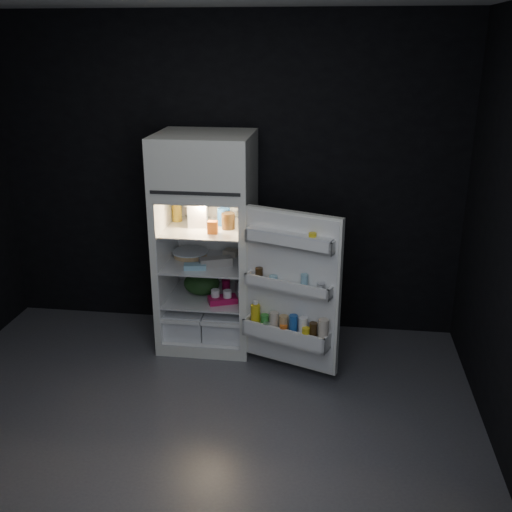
# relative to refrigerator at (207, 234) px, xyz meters

# --- Properties ---
(floor) EXTENTS (4.00, 3.40, 0.00)m
(floor) POSITION_rel_refrigerator_xyz_m (0.10, -1.32, -0.96)
(floor) COLOR #525257
(floor) RESTS_ON ground
(wall_back) EXTENTS (4.00, 0.00, 2.70)m
(wall_back) POSITION_rel_refrigerator_xyz_m (0.10, 0.38, 0.39)
(wall_back) COLOR black
(wall_back) RESTS_ON ground
(wall_front) EXTENTS (4.00, 0.00, 2.70)m
(wall_front) POSITION_rel_refrigerator_xyz_m (0.10, -3.02, 0.39)
(wall_front) COLOR black
(wall_front) RESTS_ON ground
(refrigerator) EXTENTS (0.76, 0.71, 1.78)m
(refrigerator) POSITION_rel_refrigerator_xyz_m (0.00, 0.00, 0.00)
(refrigerator) COLOR white
(refrigerator) RESTS_ON ground
(fridge_door) EXTENTS (0.74, 0.43, 1.22)m
(fridge_door) POSITION_rel_refrigerator_xyz_m (0.74, -0.51, -0.28)
(fridge_door) COLOR white
(fridge_door) RESTS_ON ground
(milk_jug) EXTENTS (0.17, 0.17, 0.24)m
(milk_jug) POSITION_rel_refrigerator_xyz_m (-0.07, -0.01, 0.19)
(milk_jug) COLOR white
(milk_jug) RESTS_ON refrigerator
(mayo_jar) EXTENTS (0.12, 0.12, 0.14)m
(mayo_jar) POSITION_rel_refrigerator_xyz_m (0.13, 0.04, 0.14)
(mayo_jar) COLOR #1E53A3
(mayo_jar) RESTS_ON refrigerator
(jam_jar) EXTENTS (0.12, 0.12, 0.13)m
(jam_jar) POSITION_rel_refrigerator_xyz_m (0.19, -0.05, 0.14)
(jam_jar) COLOR #32200D
(jam_jar) RESTS_ON refrigerator
(amber_bottle) EXTENTS (0.09, 0.09, 0.22)m
(amber_bottle) POSITION_rel_refrigerator_xyz_m (-0.27, 0.10, 0.18)
(amber_bottle) COLOR gold
(amber_bottle) RESTS_ON refrigerator
(small_carton) EXTENTS (0.08, 0.06, 0.10)m
(small_carton) POSITION_rel_refrigerator_xyz_m (0.09, -0.19, 0.12)
(small_carton) COLOR orange
(small_carton) RESTS_ON refrigerator
(egg_carton) EXTENTS (0.28, 0.19, 0.07)m
(egg_carton) POSITION_rel_refrigerator_xyz_m (0.09, -0.12, -0.19)
(egg_carton) COLOR gray
(egg_carton) RESTS_ON refrigerator
(pie) EXTENTS (0.37, 0.37, 0.04)m
(pie) POSITION_rel_refrigerator_xyz_m (-0.16, 0.07, -0.21)
(pie) COLOR tan
(pie) RESTS_ON refrigerator
(flat_package) EXTENTS (0.19, 0.12, 0.04)m
(flat_package) POSITION_rel_refrigerator_xyz_m (-0.06, -0.21, -0.21)
(flat_package) COLOR #81B1C7
(flat_package) RESTS_ON refrigerator
(wrapped_pkg) EXTENTS (0.14, 0.12, 0.05)m
(wrapped_pkg) POSITION_rel_refrigerator_xyz_m (0.17, 0.14, -0.20)
(wrapped_pkg) COLOR beige
(wrapped_pkg) RESTS_ON refrigerator
(produce_bag) EXTENTS (0.31, 0.27, 0.20)m
(produce_bag) POSITION_rel_refrigerator_xyz_m (-0.05, -0.02, -0.43)
(produce_bag) COLOR #193815
(produce_bag) RESTS_ON refrigerator
(yogurt_tray) EXTENTS (0.26, 0.20, 0.05)m
(yogurt_tray) POSITION_rel_refrigerator_xyz_m (0.15, -0.17, -0.50)
(yogurt_tray) COLOR #AB0E43
(yogurt_tray) RESTS_ON refrigerator
(small_can_red) EXTENTS (0.09, 0.09, 0.09)m
(small_can_red) POSITION_rel_refrigerator_xyz_m (0.13, 0.10, -0.48)
(small_can_red) COLOR #AB0E43
(small_can_red) RESTS_ON refrigerator
(small_can_silver) EXTENTS (0.08, 0.08, 0.09)m
(small_can_silver) POSITION_rel_refrigerator_xyz_m (0.24, 0.07, -0.48)
(small_can_silver) COLOR silver
(small_can_silver) RESTS_ON refrigerator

